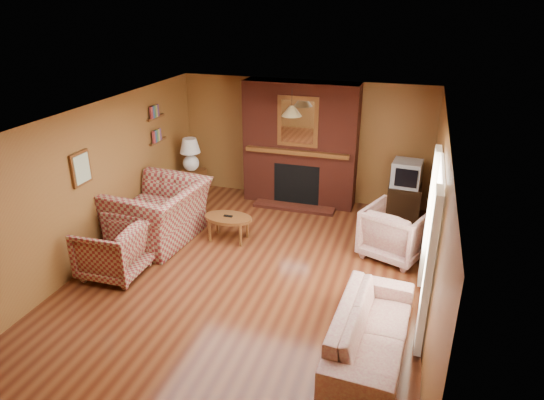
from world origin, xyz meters
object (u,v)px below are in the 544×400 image
(side_table, at_px, (193,185))
(crt_tv, at_px, (407,174))
(floral_sofa, at_px, (371,330))
(plaid_armchair, at_px, (113,250))
(tv_stand, at_px, (404,202))
(plaid_loveseat, at_px, (158,213))
(fireplace, at_px, (300,145))
(coffee_table, at_px, (228,220))
(floral_armchair, at_px, (395,232))
(table_lamp, at_px, (190,153))

(side_table, distance_m, crt_tv, 4.20)
(floral_sofa, xyz_separation_m, crt_tv, (0.15, 3.92, 0.59))
(plaid_armchair, distance_m, tv_stand, 5.20)
(plaid_loveseat, xyz_separation_m, tv_stand, (3.90, 2.16, -0.18))
(fireplace, height_order, tv_stand, fireplace)
(coffee_table, relative_size, tv_stand, 1.28)
(fireplace, height_order, floral_armchair, fireplace)
(side_table, distance_m, tv_stand, 4.16)
(fireplace, bearing_deg, floral_sofa, -65.21)
(coffee_table, relative_size, table_lamp, 1.23)
(floral_armchair, bearing_deg, fireplace, -19.40)
(tv_stand, bearing_deg, floral_sofa, -92.65)
(floral_sofa, xyz_separation_m, floral_armchair, (0.10, 2.40, 0.13))
(coffee_table, bearing_deg, floral_armchair, 5.30)
(floral_sofa, height_order, tv_stand, tv_stand)
(side_table, bearing_deg, table_lamp, 0.00)
(plaid_armchair, height_order, side_table, plaid_armchair)
(side_table, bearing_deg, floral_sofa, -41.83)
(floral_armchair, height_order, crt_tv, crt_tv)
(floral_sofa, bearing_deg, tv_stand, 1.07)
(plaid_armchair, distance_m, side_table, 2.97)
(plaid_armchair, distance_m, table_lamp, 3.03)
(floral_sofa, bearing_deg, fireplace, 28.04)
(plaid_armchair, bearing_deg, coffee_table, 140.39)
(plaid_loveseat, bearing_deg, floral_armchair, 103.68)
(fireplace, height_order, table_lamp, fireplace)
(floral_armchair, bearing_deg, crt_tv, -70.76)
(plaid_armchair, xyz_separation_m, floral_armchair, (3.95, 1.79, 0.01))
(plaid_loveseat, distance_m, crt_tv, 4.47)
(side_table, bearing_deg, plaid_armchair, -87.11)
(plaid_armchair, bearing_deg, plaid_loveseat, 173.72)
(coffee_table, distance_m, side_table, 1.98)
(plaid_armchair, distance_m, coffee_table, 1.95)
(side_table, bearing_deg, coffee_table, -46.52)
(floral_sofa, height_order, crt_tv, crt_tv)
(tv_stand, bearing_deg, floral_armchair, -92.50)
(plaid_loveseat, height_order, floral_sofa, plaid_loveseat)
(fireplace, xyz_separation_m, tv_stand, (2.05, -0.18, -0.86))
(fireplace, relative_size, floral_armchair, 2.59)
(plaid_loveseat, relative_size, coffee_table, 1.86)
(crt_tv, bearing_deg, table_lamp, -175.26)
(plaid_armchair, xyz_separation_m, tv_stand, (4.00, 3.32, -0.08))
(crt_tv, bearing_deg, floral_armchair, -92.04)
(plaid_armchair, relative_size, tv_stand, 1.39)
(plaid_loveseat, xyz_separation_m, coffee_table, (1.11, 0.38, -0.13))
(plaid_armchair, bearing_deg, crt_tv, 128.29)
(floral_sofa, distance_m, table_lamp, 5.41)
(coffee_table, xyz_separation_m, crt_tv, (2.79, 1.78, 0.51))
(plaid_loveseat, xyz_separation_m, crt_tv, (3.90, 2.15, 0.38))
(plaid_armchair, xyz_separation_m, crt_tv, (4.00, 3.31, 0.47))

